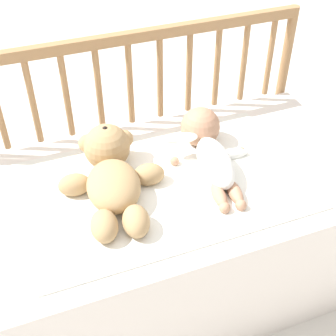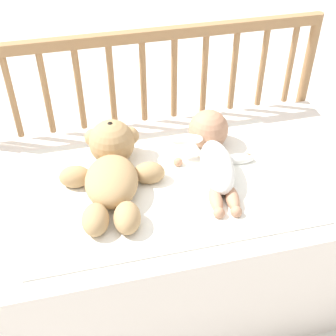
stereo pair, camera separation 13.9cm
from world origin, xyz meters
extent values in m
plane|color=silver|center=(0.00, 0.00, 0.00)|extent=(12.00, 12.00, 0.00)
cube|color=white|center=(0.00, 0.00, 0.24)|extent=(1.27, 0.67, 0.48)
cylinder|color=#997047|center=(0.62, 0.36, 0.41)|extent=(0.04, 0.04, 0.82)
cube|color=#997047|center=(0.00, 0.36, 0.80)|extent=(1.23, 0.03, 0.04)
cylinder|color=#997047|center=(-0.33, 0.36, 0.63)|extent=(0.02, 0.02, 0.30)
cylinder|color=#997047|center=(-0.22, 0.36, 0.63)|extent=(0.02, 0.02, 0.30)
cylinder|color=#997047|center=(-0.11, 0.36, 0.63)|extent=(0.02, 0.02, 0.30)
cylinder|color=#997047|center=(0.00, 0.36, 0.63)|extent=(0.02, 0.02, 0.30)
cylinder|color=#997047|center=(0.11, 0.36, 0.63)|extent=(0.02, 0.02, 0.30)
cylinder|color=#997047|center=(0.22, 0.36, 0.63)|extent=(0.02, 0.02, 0.30)
cylinder|color=#997047|center=(0.33, 0.36, 0.63)|extent=(0.02, 0.02, 0.30)
cylinder|color=#997047|center=(0.44, 0.36, 0.63)|extent=(0.02, 0.02, 0.30)
cylinder|color=#997047|center=(0.54, 0.36, 0.63)|extent=(0.02, 0.02, 0.30)
cube|color=white|center=(-0.02, -0.01, 0.49)|extent=(0.84, 0.53, 0.01)
ellipsoid|color=tan|center=(-0.17, -0.01, 0.53)|extent=(0.19, 0.23, 0.10)
sphere|color=tan|center=(-0.15, 0.15, 0.56)|extent=(0.14, 0.14, 0.14)
sphere|color=tan|center=(-0.15, 0.15, 0.59)|extent=(0.06, 0.06, 0.06)
sphere|color=black|center=(-0.15, 0.15, 0.62)|extent=(0.02, 0.02, 0.02)
sphere|color=tan|center=(-0.20, 0.18, 0.56)|extent=(0.06, 0.06, 0.06)
sphere|color=tan|center=(-0.08, 0.16, 0.56)|extent=(0.06, 0.06, 0.06)
ellipsoid|color=tan|center=(-0.27, 0.05, 0.52)|extent=(0.11, 0.08, 0.07)
ellipsoid|color=tan|center=(-0.05, 0.02, 0.52)|extent=(0.11, 0.08, 0.07)
ellipsoid|color=tan|center=(-0.23, -0.14, 0.52)|extent=(0.09, 0.12, 0.07)
ellipsoid|color=tan|center=(-0.15, -0.16, 0.52)|extent=(0.09, 0.12, 0.07)
ellipsoid|color=white|center=(0.15, -0.01, 0.53)|extent=(0.13, 0.25, 0.09)
sphere|color=tan|center=(0.17, 0.15, 0.55)|extent=(0.13, 0.13, 0.13)
ellipsoid|color=white|center=(0.09, 0.10, 0.56)|extent=(0.11, 0.05, 0.04)
ellipsoid|color=white|center=(0.24, 0.04, 0.50)|extent=(0.11, 0.05, 0.04)
sphere|color=tan|center=(0.05, 0.07, 0.50)|extent=(0.03, 0.03, 0.03)
sphere|color=tan|center=(0.27, 0.04, 0.50)|extent=(0.03, 0.03, 0.03)
ellipsoid|color=tan|center=(0.11, -0.13, 0.50)|extent=(0.05, 0.11, 0.04)
ellipsoid|color=tan|center=(0.16, -0.13, 0.50)|extent=(0.05, 0.11, 0.04)
sphere|color=tan|center=(0.10, -0.18, 0.50)|extent=(0.03, 0.03, 0.03)
sphere|color=tan|center=(0.15, -0.18, 0.50)|extent=(0.03, 0.03, 0.03)
camera|label=1|loc=(-0.38, -1.00, 1.43)|focal=50.00mm
camera|label=2|loc=(-0.25, -1.04, 1.43)|focal=50.00mm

